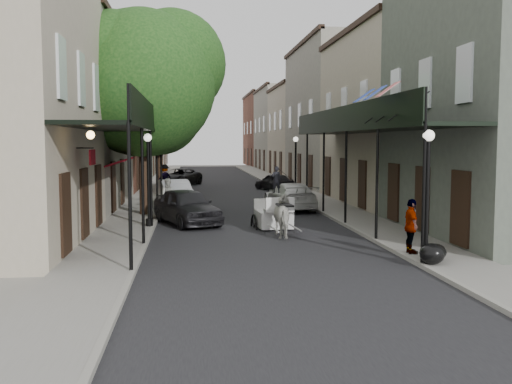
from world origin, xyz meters
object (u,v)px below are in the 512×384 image
object	(u,v)px
car_left_near	(187,206)
car_right_far	(274,182)
tree_near	(151,78)
lamppost_right_near	(427,194)
car_left_mid	(175,193)
car_left_far	(179,177)
pedestrian_walking	(169,196)
car_right_near	(290,196)
pedestrian_sidewalk_left	(165,178)
tree_far	(164,109)
pedestrian_sidewalk_right	(411,226)
lamppost_right_far	(296,165)
horse	(285,216)
carriage	(272,203)
lamppost_left	(148,178)

from	to	relation	value
car_left_near	car_right_far	size ratio (longest dim) A/B	1.23
tree_near	lamppost_right_near	world-z (taller)	tree_near
car_left_mid	car_left_far	distance (m)	14.78
pedestrian_walking	car_right_near	world-z (taller)	pedestrian_walking
car_right_far	pedestrian_walking	bearing A→B (deg)	37.80
car_left_mid	car_right_far	distance (m)	11.80
pedestrian_sidewalk_left	car_right_far	world-z (taller)	pedestrian_sidewalk_left
tree_far	pedestrian_sidewalk_right	xyz separation A→B (m)	(8.45, -24.84, -4.88)
lamppost_right_far	horse	distance (m)	14.84
carriage	car_left_mid	bearing A→B (deg)	112.51
car_left_mid	car_right_far	bearing A→B (deg)	42.11
lamppost_right_near	car_left_far	bearing A→B (deg)	103.51
tree_near	car_right_far	xyz separation A→B (m)	(7.80, 13.60, -5.86)
lamppost_right_near	carriage	size ratio (longest dim) A/B	1.44
tree_near	pedestrian_sidewalk_right	xyz separation A→B (m)	(8.40, -10.84, -5.53)
car_left_near	tree_near	bearing A→B (deg)	96.62
pedestrian_sidewalk_right	car_right_far	xyz separation A→B (m)	(-0.60, 24.44, -0.33)
lamppost_right_near	pedestrian_sidewalk_left	xyz separation A→B (m)	(-8.30, 24.22, -1.00)
car_left_far	lamppost_right_far	bearing A→B (deg)	-33.21
car_right_far	pedestrian_sidewalk_left	bearing A→B (deg)	-11.41
lamppost_right_near	car_left_near	xyz separation A→B (m)	(-6.70, 9.16, -1.28)
lamppost_right_near	car_left_far	distance (m)	31.89
carriage	pedestrian_walking	distance (m)	6.86
horse	car_right_far	distance (m)	20.41
car_left_near	pedestrian_walking	bearing A→B (deg)	81.26
lamppost_right_near	car_left_far	xyz separation A→B (m)	(-7.44, 30.98, -1.36)
carriage	car_right_far	size ratio (longest dim) A/B	0.70
pedestrian_sidewalk_right	tree_near	bearing A→B (deg)	41.92
car_right_near	car_right_far	bearing A→B (deg)	-98.87
pedestrian_walking	car_left_near	xyz separation A→B (m)	(0.90, -4.04, -0.09)
horse	car_right_near	size ratio (longest dim) A/B	0.38
lamppost_left	tree_far	bearing A→B (deg)	90.46
lamppost_right_far	car_left_mid	xyz separation A→B (m)	(-7.38, -3.80, -1.33)
lamppost_right_far	car_right_near	world-z (taller)	lamppost_right_far
lamppost_left	pedestrian_sidewalk_left	bearing A→B (deg)	90.35
tree_near	car_right_near	size ratio (longest dim) A/B	1.99
lamppost_right_near	pedestrian_walking	distance (m)	15.28
car_right_near	lamppost_right_far	bearing A→B (deg)	-107.50
lamppost_right_far	tree_near	bearing A→B (deg)	-136.69
pedestrian_sidewalk_left	car_right_near	size ratio (longest dim) A/B	0.38
lamppost_right_far	pedestrian_sidewalk_left	distance (m)	9.36
horse	pedestrian_walking	world-z (taller)	pedestrian_walking
pedestrian_sidewalk_right	car_left_mid	bearing A→B (deg)	30.87
lamppost_left	pedestrian_sidewalk_left	world-z (taller)	lamppost_left
tree_near	tree_far	distance (m)	14.02
car_left_far	car_right_near	xyz separation A→B (m)	(6.03, -17.09, 0.01)
pedestrian_walking	horse	bearing A→B (deg)	-64.16
car_left_near	car_left_mid	distance (m)	7.07
car_left_mid	car_left_far	size ratio (longest dim) A/B	0.87
horse	pedestrian_sidewalk_left	distance (m)	19.41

